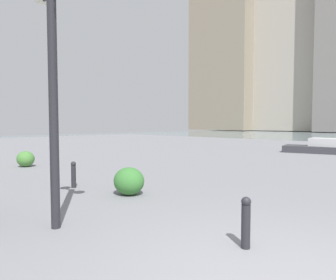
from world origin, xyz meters
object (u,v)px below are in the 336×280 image
lamppost (53,64)px  bollard_near (246,221)px  bollard_mid (74,174)px  boat (326,149)px

lamppost → bollard_near: bearing=-150.5°
bollard_near → bollard_mid: 5.15m
bollard_near → bollard_mid: bollard_near is taller
bollard_mid → boat: size_ratio=0.15×
bollard_near → boat: (3.65, -14.54, -0.15)m
lamppost → bollard_mid: bearing=-32.8°
bollard_mid → bollard_near: bearing=177.2°
bollard_near → bollard_mid: (5.14, -0.25, -0.01)m
bollard_mid → boat: (-1.49, -14.30, -0.14)m
lamppost → bollard_near: lamppost is taller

